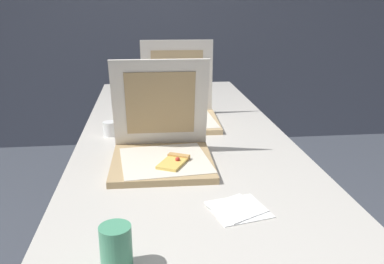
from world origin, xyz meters
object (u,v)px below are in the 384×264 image
object	(u,v)px
cup_white_far	(139,107)
cup_white_mid	(110,129)
cup_printed_front	(116,248)
pizza_box_front	(162,149)
pizza_box_middle	(179,111)
table	(183,144)
napkin_pile	(238,209)

from	to	relation	value
cup_white_far	cup_white_mid	xyz separation A→B (m)	(-0.12, -0.36, 0.00)
cup_white_mid	cup_printed_front	size ratio (longest dim) A/B	0.58
pizza_box_front	cup_printed_front	size ratio (longest dim) A/B	3.48
pizza_box_middle	cup_printed_front	distance (m)	1.11
cup_white_mid	cup_printed_front	distance (m)	0.93
table	napkin_pile	distance (m)	0.70
pizza_box_front	cup_white_far	size ratio (longest dim) A/B	5.97
cup_white_mid	napkin_pile	distance (m)	0.81
pizza_box_front	napkin_pile	size ratio (longest dim) A/B	2.03
cup_white_far	cup_white_mid	bearing A→B (deg)	-108.06
pizza_box_middle	cup_printed_front	size ratio (longest dim) A/B	3.60
napkin_pile	cup_printed_front	bearing A→B (deg)	-144.17
cup_white_mid	pizza_box_middle	bearing A→B (deg)	28.33
cup_printed_front	pizza_box_middle	bearing A→B (deg)	78.39
pizza_box_middle	napkin_pile	world-z (taller)	pizza_box_middle
cup_white_far	napkin_pile	bearing A→B (deg)	-75.27
cup_white_far	cup_printed_front	distance (m)	1.29
pizza_box_front	cup_white_far	xyz separation A→B (m)	(-0.09, 0.70, -0.02)
cup_white_far	napkin_pile	world-z (taller)	cup_white_far
pizza_box_front	pizza_box_middle	bearing A→B (deg)	79.50
cup_white_far	cup_printed_front	size ratio (longest dim) A/B	0.58
cup_white_mid	cup_printed_front	bearing A→B (deg)	-84.75
pizza_box_middle	cup_printed_front	bearing A→B (deg)	-99.80
table	cup_white_far	world-z (taller)	cup_white_far
napkin_pile	cup_white_mid	bearing A→B (deg)	119.70
table	pizza_box_front	bearing A→B (deg)	-107.48
pizza_box_middle	napkin_pile	bearing A→B (deg)	-82.31
table	pizza_box_front	size ratio (longest dim) A/B	6.38
table	pizza_box_middle	size ratio (longest dim) A/B	6.18
napkin_pile	pizza_box_front	bearing A→B (deg)	117.49
table	pizza_box_middle	world-z (taller)	pizza_box_middle
pizza_box_front	cup_printed_front	bearing A→B (deg)	-100.62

